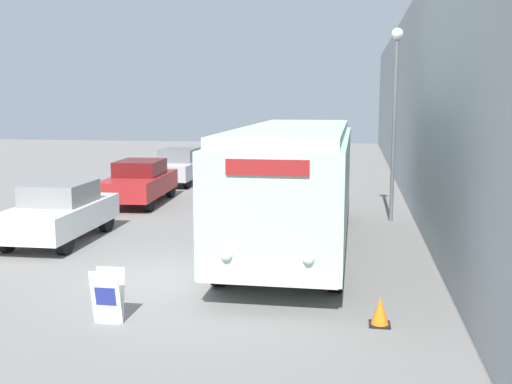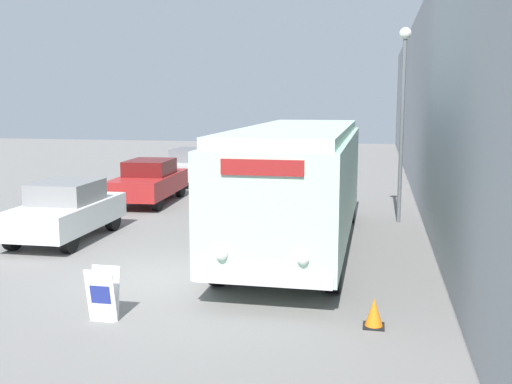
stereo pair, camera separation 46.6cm
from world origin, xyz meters
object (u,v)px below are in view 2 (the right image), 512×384
at_px(sign_board, 103,295).
at_px(parked_car_mid, 149,181).
at_px(vintage_bus, 298,180).
at_px(parked_car_far, 191,166).
at_px(streetlamp, 403,96).
at_px(parked_car_near, 66,210).
at_px(traffic_cone, 374,313).

bearing_deg(sign_board, parked_car_mid, 107.66).
distance_m(vintage_bus, parked_car_mid, 8.42).
xyz_separation_m(vintage_bus, parked_car_far, (-6.33, 10.89, -0.98)).
xyz_separation_m(streetlamp, parked_car_near, (-8.96, -4.18, -3.07)).
distance_m(streetlamp, parked_car_far, 11.84).
xyz_separation_m(streetlamp, parked_car_far, (-8.99, 7.05, -3.09)).
distance_m(sign_board, parked_car_near, 6.57).
relative_size(parked_car_mid, traffic_cone, 8.93).
bearing_deg(vintage_bus, parked_car_far, 120.16).
distance_m(vintage_bus, streetlamp, 5.12).
distance_m(parked_car_far, traffic_cone, 18.07).
height_order(parked_car_near, parked_car_mid, parked_car_near).
bearing_deg(traffic_cone, parked_car_far, 117.40).
distance_m(vintage_bus, parked_car_near, 6.38).
relative_size(vintage_bus, sign_board, 10.34).
distance_m(sign_board, streetlamp, 11.49).
xyz_separation_m(parked_car_far, traffic_cone, (8.31, -16.04, -0.54)).
bearing_deg(parked_car_far, traffic_cone, -63.29).
height_order(vintage_bus, parked_car_near, vintage_bus).
height_order(vintage_bus, parked_car_mid, vintage_bus).
xyz_separation_m(parked_car_mid, parked_car_far, (-0.10, 5.30, -0.02)).
bearing_deg(streetlamp, vintage_bus, -124.80).
bearing_deg(vintage_bus, sign_board, -114.33).
relative_size(vintage_bus, parked_car_near, 2.41).
bearing_deg(parked_car_near, streetlamp, 24.05).
bearing_deg(parked_car_mid, traffic_cone, -55.93).
bearing_deg(vintage_bus, parked_car_mid, 138.12).
bearing_deg(parked_car_near, parked_car_far, 89.20).
bearing_deg(streetlamp, parked_car_mid, 168.88).
height_order(sign_board, parked_car_near, parked_car_near).
relative_size(vintage_bus, traffic_cone, 19.48).
bearing_deg(parked_car_mid, parked_car_near, -94.04).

